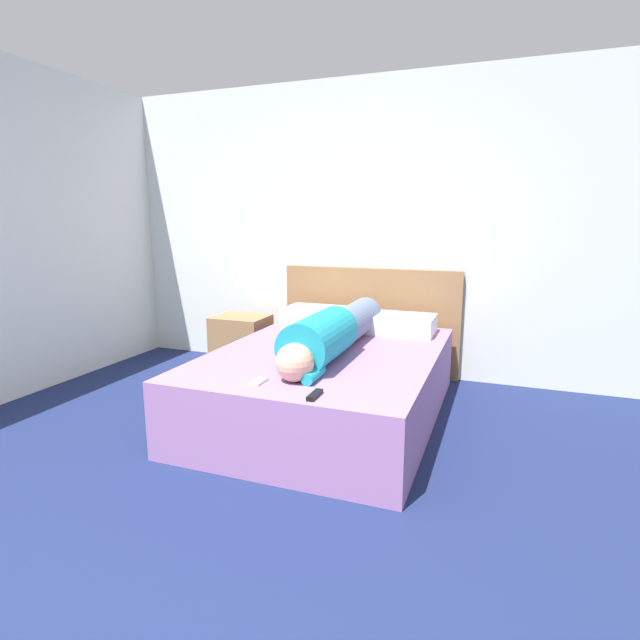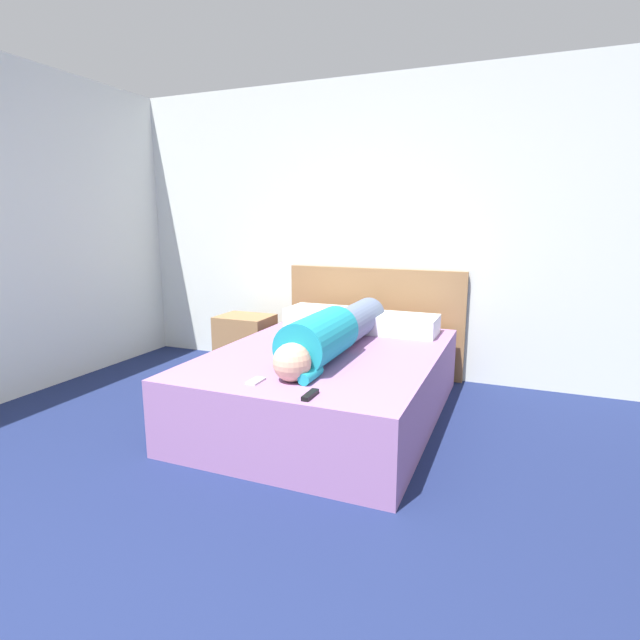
{
  "view_description": "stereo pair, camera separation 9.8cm",
  "coord_description": "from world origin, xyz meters",
  "px_view_note": "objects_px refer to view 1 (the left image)",
  "views": [
    {
      "loc": [
        1.14,
        -0.76,
        1.4
      ],
      "look_at": [
        -0.01,
        2.3,
        0.73
      ],
      "focal_mm": 28.0,
      "sensor_mm": 36.0,
      "label": 1
    },
    {
      "loc": [
        1.23,
        -0.72,
        1.4
      ],
      "look_at": [
        -0.01,
        2.3,
        0.73
      ],
      "focal_mm": 28.0,
      "sensor_mm": 36.0,
      "label": 2
    }
  ],
  "objects_px": {
    "nightstand": "(241,344)",
    "pillow_second": "(397,324)",
    "tv_remote": "(315,395)",
    "cell_phone": "(258,382)",
    "person_lying": "(333,333)",
    "pillow_near_headboard": "(322,317)",
    "bed": "(328,383)"
  },
  "relations": [
    {
      "from": "nightstand",
      "to": "tv_remote",
      "type": "bearing_deg",
      "value": -50.0
    },
    {
      "from": "bed",
      "to": "person_lying",
      "type": "relative_size",
      "value": 1.26
    },
    {
      "from": "bed",
      "to": "tv_remote",
      "type": "bearing_deg",
      "value": -74.35
    },
    {
      "from": "bed",
      "to": "nightstand",
      "type": "bearing_deg",
      "value": 147.48
    },
    {
      "from": "bed",
      "to": "pillow_near_headboard",
      "type": "height_order",
      "value": "pillow_near_headboard"
    },
    {
      "from": "nightstand",
      "to": "tv_remote",
      "type": "distance_m",
      "value": 2.11
    },
    {
      "from": "person_lying",
      "to": "tv_remote",
      "type": "height_order",
      "value": "person_lying"
    },
    {
      "from": "person_lying",
      "to": "pillow_near_headboard",
      "type": "relative_size",
      "value": 2.61
    },
    {
      "from": "pillow_near_headboard",
      "to": "person_lying",
      "type": "bearing_deg",
      "value": -64.57
    },
    {
      "from": "bed",
      "to": "pillow_near_headboard",
      "type": "relative_size",
      "value": 3.28
    },
    {
      "from": "nightstand",
      "to": "pillow_second",
      "type": "bearing_deg",
      "value": 1.11
    },
    {
      "from": "person_lying",
      "to": "bed",
      "type": "bearing_deg",
      "value": 138.52
    },
    {
      "from": "tv_remote",
      "to": "cell_phone",
      "type": "xyz_separation_m",
      "value": [
        -0.39,
        0.11,
        -0.01
      ]
    },
    {
      "from": "person_lying",
      "to": "pillow_second",
      "type": "xyz_separation_m",
      "value": [
        0.29,
        0.77,
        -0.07
      ]
    },
    {
      "from": "bed",
      "to": "nightstand",
      "type": "height_order",
      "value": "nightstand"
    },
    {
      "from": "nightstand",
      "to": "tv_remote",
      "type": "xyz_separation_m",
      "value": [
        1.35,
        -1.61,
        0.23
      ]
    },
    {
      "from": "nightstand",
      "to": "cell_phone",
      "type": "relative_size",
      "value": 4.07
    },
    {
      "from": "person_lying",
      "to": "cell_phone",
      "type": "bearing_deg",
      "value": -103.8
    },
    {
      "from": "pillow_near_headboard",
      "to": "cell_phone",
      "type": "xyz_separation_m",
      "value": [
        0.18,
        -1.53,
        -0.08
      ]
    },
    {
      "from": "person_lying",
      "to": "pillow_near_headboard",
      "type": "distance_m",
      "value": 0.86
    },
    {
      "from": "nightstand",
      "to": "pillow_near_headboard",
      "type": "xyz_separation_m",
      "value": [
        0.78,
        0.03,
        0.3
      ]
    },
    {
      "from": "bed",
      "to": "person_lying",
      "type": "distance_m",
      "value": 0.39
    },
    {
      "from": "nightstand",
      "to": "pillow_second",
      "type": "height_order",
      "value": "pillow_second"
    },
    {
      "from": "bed",
      "to": "cell_phone",
      "type": "distance_m",
      "value": 0.85
    },
    {
      "from": "tv_remote",
      "to": "cell_phone",
      "type": "bearing_deg",
      "value": 164.4
    },
    {
      "from": "person_lying",
      "to": "nightstand",
      "type": "bearing_deg",
      "value": 147.01
    },
    {
      "from": "pillow_second",
      "to": "cell_phone",
      "type": "xyz_separation_m",
      "value": [
        -0.47,
        -1.53,
        -0.07
      ]
    },
    {
      "from": "pillow_near_headboard",
      "to": "cell_phone",
      "type": "distance_m",
      "value": 1.54
    },
    {
      "from": "cell_phone",
      "to": "person_lying",
      "type": "bearing_deg",
      "value": 76.2
    },
    {
      "from": "pillow_second",
      "to": "pillow_near_headboard",
      "type": "bearing_deg",
      "value": 180.0
    },
    {
      "from": "bed",
      "to": "cell_phone",
      "type": "height_order",
      "value": "cell_phone"
    },
    {
      "from": "pillow_near_headboard",
      "to": "pillow_second",
      "type": "xyz_separation_m",
      "value": [
        0.65,
        0.0,
        -0.01
      ]
    }
  ]
}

